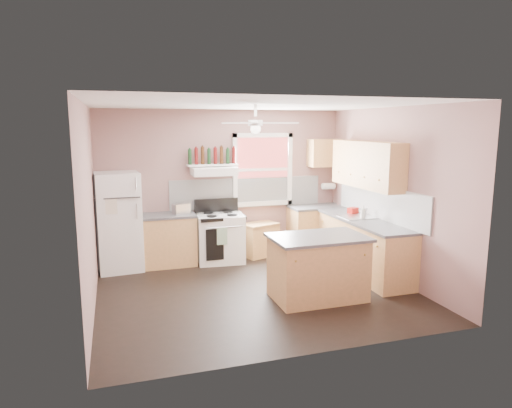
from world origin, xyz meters
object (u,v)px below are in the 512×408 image
object	(u,v)px
cart	(260,239)
island	(318,269)
refrigerator	(119,222)
toaster	(181,209)
stove	(220,238)

from	to	relation	value
cart	island	distance (m)	2.29
refrigerator	toaster	bearing A→B (deg)	-5.14
toaster	stove	distance (m)	0.88
stove	island	xyz separation A→B (m)	(0.91, -2.14, 0.00)
toaster	stove	xyz separation A→B (m)	(0.68, -0.05, -0.56)
toaster	cart	size ratio (longest dim) A/B	0.45
toaster	cart	world-z (taller)	toaster
toaster	stove	size ratio (longest dim) A/B	0.33
toaster	island	world-z (taller)	toaster
refrigerator	cart	world-z (taller)	refrigerator
island	stove	bearing A→B (deg)	112.56
stove	refrigerator	bearing A→B (deg)	-176.26
cart	island	size ratio (longest dim) A/B	0.50
toaster	island	distance (m)	2.76
stove	cart	distance (m)	0.81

